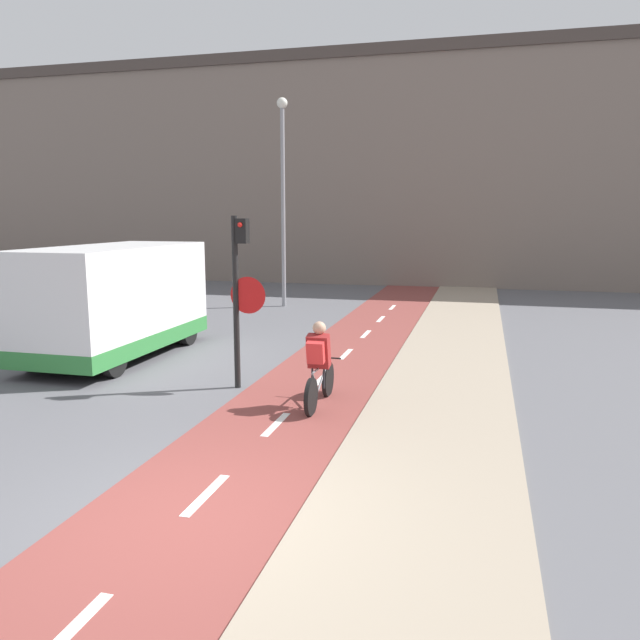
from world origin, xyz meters
name	(u,v)px	position (x,y,z in m)	size (l,w,h in m)	color
ground_plane	(186,517)	(0.00, 0.00, 0.00)	(120.00, 120.00, 0.00)	#5B5B60
bike_lane	(186,515)	(0.00, 0.01, 0.01)	(2.33, 60.00, 0.02)	brown
sidewalk_strip	(408,544)	(2.36, 0.00, 0.03)	(2.40, 60.00, 0.05)	gray
building_row_background	(422,171)	(0.00, 24.66, 5.20)	(60.00, 5.20, 10.38)	slate
traffic_light_pole	(240,283)	(-1.29, 4.84, 1.96)	(0.67, 0.25, 3.16)	black
street_lamp_far	(283,182)	(-3.74, 14.98, 4.27)	(0.36, 0.36, 7.01)	gray
cyclist_near	(319,366)	(0.39, 4.09, 0.70)	(0.46, 1.74, 1.45)	black
van	(115,303)	(-4.96, 6.53, 1.23)	(2.11, 4.94, 2.49)	white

